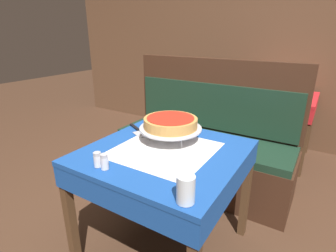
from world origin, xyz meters
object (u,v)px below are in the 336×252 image
deep_dish_pizza (171,122)px  water_glass_near (186,189)px  booth_bench (204,151)px  condiment_caddy (290,91)px  dining_table_rear (279,104)px  pizza_pan_stand (171,129)px  salt_shaker (98,160)px  pepper_shaker (104,162)px  dining_table_front (164,164)px  pizza_server (139,131)px

deep_dish_pizza → water_glass_near: bearing=-53.4°
booth_bench → condiment_caddy: bearing=61.4°
dining_table_rear → pizza_pan_stand: bearing=-102.4°
condiment_caddy → salt_shaker: bearing=-105.1°
dining_table_rear → pepper_shaker: size_ratio=9.05×
dining_table_rear → deep_dish_pizza: 1.74m
dining_table_front → water_glass_near: bearing=-47.9°
dining_table_front → condiment_caddy: bearing=77.4°
dining_table_front → booth_bench: 0.93m
pizza_pan_stand → pepper_shaker: pizza_pan_stand is taller
pizza_server → water_glass_near: 0.84m
deep_dish_pizza → pepper_shaker: size_ratio=4.08×
deep_dish_pizza → condiment_caddy: bearing=75.2°
dining_table_front → salt_shaker: 0.41m
pepper_shaker → condiment_caddy: bearing=76.1°
dining_table_front → pizza_server: size_ratio=3.32×
booth_bench → condiment_caddy: 1.21m
water_glass_near → salt_shaker: bearing=177.1°
condiment_caddy → pizza_server: bearing=-112.9°
water_glass_near → pepper_shaker: (-0.47, 0.03, -0.02)m
dining_table_front → pizza_server: (-0.30, 0.16, 0.10)m
pizza_server → pepper_shaker: pepper_shaker is taller
booth_bench → pizza_server: bearing=-104.3°
deep_dish_pizza → pizza_pan_stand: bearing=0.0°
salt_shaker → dining_table_front: bearing=62.7°
deep_dish_pizza → water_glass_near: 0.64m
deep_dish_pizza → pepper_shaker: 0.50m
deep_dish_pizza → salt_shaker: size_ratio=4.21×
booth_bench → deep_dish_pizza: (0.08, -0.73, 0.51)m
pizza_pan_stand → pizza_server: pizza_pan_stand is taller
deep_dish_pizza → dining_table_front: bearing=-73.7°
dining_table_rear → pizza_pan_stand: size_ratio=1.90×
pepper_shaker → dining_table_rear: bearing=78.0°
pepper_shaker → dining_table_front: bearing=69.2°
dining_table_front → deep_dish_pizza: deep_dish_pizza is taller
water_glass_near → booth_bench: bearing=110.4°
dining_table_rear → pizza_pan_stand: (-0.37, -1.68, 0.18)m
pizza_pan_stand → salt_shaker: (-0.14, -0.48, -0.04)m
booth_bench → deep_dish_pizza: 0.90m
pizza_server → dining_table_front: bearing=-27.5°
pizza_pan_stand → deep_dish_pizza: size_ratio=1.17×
dining_table_rear → booth_bench: (-0.45, -0.95, -0.29)m
dining_table_front → pepper_shaker: bearing=-110.8°
dining_table_front → pizza_server: 0.36m
deep_dish_pizza → salt_shaker: deep_dish_pizza is taller
booth_bench → pizza_pan_stand: booth_bench is taller
pizza_server → pepper_shaker: bearing=-71.3°
pepper_shaker → deep_dish_pizza: bearing=79.2°
condiment_caddy → deep_dish_pizza: bearing=-104.8°
water_glass_near → pizza_server: bearing=140.3°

